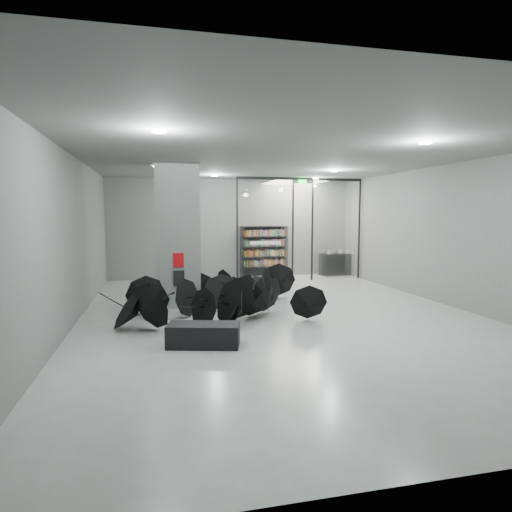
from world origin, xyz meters
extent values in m
plane|color=#949794|center=(0.00, 0.00, 0.00)|extent=(14.00, 14.00, 0.00)
cube|color=slate|center=(0.00, 0.00, 4.00)|extent=(10.00, 14.00, 0.02)
cube|color=#5C5E5C|center=(0.00, 7.00, 2.00)|extent=(10.00, 0.02, 4.00)
cube|color=#5C5E5C|center=(0.00, -7.00, 2.00)|extent=(10.00, 0.02, 4.00)
cube|color=#5C5E5C|center=(-5.00, 0.00, 2.00)|extent=(0.02, 14.00, 4.00)
cube|color=#5C5E5C|center=(5.00, 0.00, 2.00)|extent=(0.02, 14.00, 4.00)
cube|color=slate|center=(-2.50, 2.00, 2.00)|extent=(1.20, 1.20, 4.00)
cube|color=#A50A07|center=(-2.50, 1.38, 1.35)|extent=(0.28, 0.04, 0.38)
cube|color=black|center=(-2.50, 1.38, 0.85)|extent=(0.30, 0.03, 0.42)
cube|color=#0CE533|center=(2.40, 5.30, 3.82)|extent=(0.30, 0.06, 0.15)
cube|color=silver|center=(1.00, 5.50, 2.00)|extent=(2.20, 0.02, 3.95)
cube|color=silver|center=(3.90, 5.50, 2.00)|extent=(2.00, 0.02, 3.95)
cube|color=black|center=(-0.10, 5.50, 2.00)|extent=(0.06, 0.06, 4.00)
cube|color=black|center=(2.10, 5.50, 2.00)|extent=(0.06, 0.06, 4.00)
cube|color=black|center=(2.90, 5.50, 2.00)|extent=(0.06, 0.06, 4.00)
cube|color=black|center=(4.90, 5.50, 2.00)|extent=(0.06, 0.06, 4.00)
cube|color=black|center=(2.40, 5.50, 3.95)|extent=(5.00, 0.08, 0.10)
cube|color=black|center=(-2.22, -2.17, 0.23)|extent=(1.51, 0.94, 0.45)
cube|color=black|center=(4.46, 6.54, 0.46)|extent=(1.62, 0.89, 0.92)
camera|label=1|loc=(-3.08, -10.47, 2.60)|focal=30.22mm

